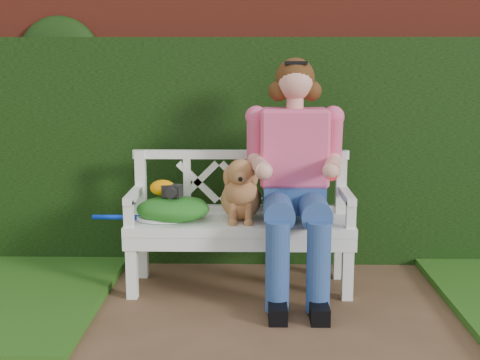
{
  "coord_description": "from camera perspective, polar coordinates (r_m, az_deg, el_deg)",
  "views": [
    {
      "loc": [
        -0.15,
        -3.12,
        1.52
      ],
      "look_at": [
        -0.23,
        1.07,
        0.75
      ],
      "focal_mm": 48.0,
      "sensor_mm": 36.0,
      "label": 1
    }
  ],
  "objects": [
    {
      "name": "dog",
      "position": [
        4.25,
        0.08,
        -0.76
      ],
      "size": [
        0.34,
        0.43,
        0.43
      ],
      "primitive_type": null,
      "rotation": [
        0.0,
        0.0,
        0.14
      ],
      "color": "#9B522E",
      "rests_on": "garden_bench"
    },
    {
      "name": "green_bag",
      "position": [
        4.3,
        -5.98,
        -2.53
      ],
      "size": [
        0.57,
        0.49,
        0.17
      ],
      "primitive_type": null,
      "rotation": [
        0.0,
        0.0,
        0.27
      ],
      "color": "#288C23",
      "rests_on": "garden_bench"
    },
    {
      "name": "baseball_glove",
      "position": [
        4.3,
        -6.9,
        -0.69
      ],
      "size": [
        0.2,
        0.18,
        0.11
      ],
      "primitive_type": "ellipsoid",
      "rotation": [
        0.0,
        0.0,
        0.4
      ],
      "color": "orange",
      "rests_on": "green_bag"
    },
    {
      "name": "camera_item",
      "position": [
        4.26,
        -6.02,
        -0.95
      ],
      "size": [
        0.14,
        0.12,
        0.08
      ],
      "primitive_type": "cube",
      "rotation": [
        0.0,
        0.0,
        -0.23
      ],
      "color": "black",
      "rests_on": "green_bag"
    },
    {
      "name": "ivy_hedge",
      "position": [
        4.85,
        2.81,
        2.45
      ],
      "size": [
        10.0,
        0.18,
        1.7
      ],
      "primitive_type": "cube",
      "color": "#1D4110",
      "rests_on": "ground"
    },
    {
      "name": "tennis_racket",
      "position": [
        4.34,
        -7.22,
        -3.31
      ],
      "size": [
        0.7,
        0.3,
        0.03
      ],
      "primitive_type": null,
      "rotation": [
        0.0,
        0.0,
        0.01
      ],
      "color": "white",
      "rests_on": "garden_bench"
    },
    {
      "name": "garden_bench",
      "position": [
        4.38,
        -0.0,
        -6.57
      ],
      "size": [
        1.64,
        0.8,
        0.48
      ],
      "primitive_type": null,
      "rotation": [
        0.0,
        0.0,
        0.13
      ],
      "color": "white",
      "rests_on": "ground"
    },
    {
      "name": "ground",
      "position": [
        3.47,
        3.53,
        -15.57
      ],
      "size": [
        60.0,
        60.0,
        0.0
      ],
      "primitive_type": "plane",
      "color": "#513A23"
    },
    {
      "name": "seated_woman",
      "position": [
        4.24,
        4.86,
        0.61
      ],
      "size": [
        0.72,
        0.93,
        1.6
      ],
      "primitive_type": null,
      "rotation": [
        0.0,
        0.0,
        0.05
      ],
      "color": "#F95371",
      "rests_on": "ground"
    },
    {
      "name": "brick_wall",
      "position": [
        5.04,
        2.76,
        5.61
      ],
      "size": [
        10.0,
        0.3,
        2.2
      ],
      "primitive_type": "cube",
      "color": "maroon",
      "rests_on": "ground"
    }
  ]
}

